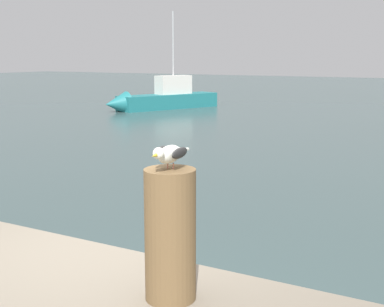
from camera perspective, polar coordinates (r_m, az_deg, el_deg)
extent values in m
cylinder|color=brown|center=(3.14, -2.30, -8.55)|extent=(0.30, 0.30, 0.77)
cylinder|color=#C67660|center=(3.05, -2.57, -1.27)|extent=(0.01, 0.01, 0.04)
cylinder|color=#C67660|center=(3.04, -1.96, -1.33)|extent=(0.01, 0.01, 0.04)
ellipsoid|color=silver|center=(3.02, -2.36, -0.08)|extent=(0.11, 0.24, 0.10)
sphere|color=silver|center=(2.90, -3.52, 0.02)|extent=(0.06, 0.06, 0.06)
cone|color=yellow|center=(2.85, -4.02, -0.24)|extent=(0.02, 0.05, 0.02)
cube|color=silver|center=(3.15, -1.20, 0.44)|extent=(0.09, 0.08, 0.01)
ellipsoid|color=#252525|center=(3.05, -3.24, 0.21)|extent=(0.05, 0.19, 0.06)
ellipsoid|color=#252525|center=(3.00, -1.30, 0.06)|extent=(0.05, 0.19, 0.06)
cube|color=#1E7075|center=(25.91, -2.50, 5.50)|extent=(3.01, 5.16, 0.67)
cone|color=#1E7075|center=(24.37, -7.96, 5.18)|extent=(1.39, 1.39, 1.07)
cube|color=silver|center=(26.03, -1.97, 7.23)|extent=(1.29, 1.85, 0.88)
cylinder|color=#A5A5A8|center=(26.00, -2.00, 11.47)|extent=(0.08, 0.08, 2.97)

